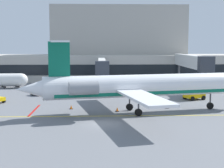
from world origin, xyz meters
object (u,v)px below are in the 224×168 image
regional_jet (139,86)px  baggage_tug (42,89)px  pushback_tractor (192,93)px  fuel_tank (10,80)px

regional_jet → baggage_tug: 22.12m
regional_jet → baggage_tug: size_ratio=8.71×
regional_jet → baggage_tug: regional_jet is taller
baggage_tug → pushback_tractor: bearing=-14.2°
regional_jet → fuel_tank: (-22.85, 25.53, -1.84)m
regional_jet → pushback_tractor: (9.66, 9.89, -2.42)m
baggage_tug → fuel_tank: (-7.92, 9.39, 0.65)m
baggage_tug → pushback_tractor: size_ratio=0.99×
regional_jet → pushback_tractor: regional_jet is taller
pushback_tractor → fuel_tank: bearing=154.3°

